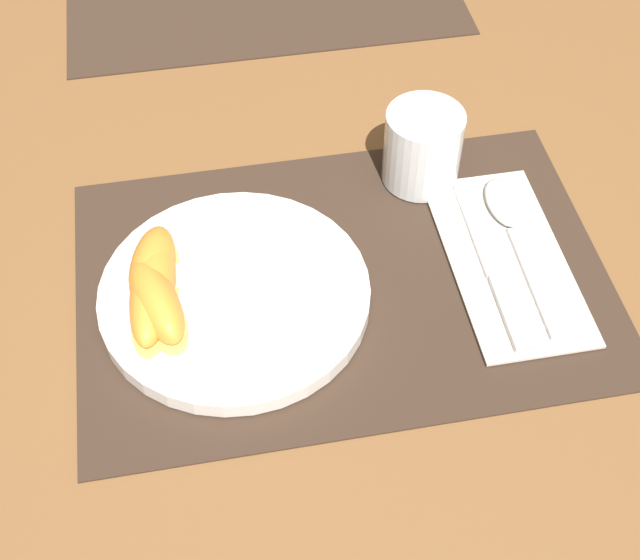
{
  "coord_description": "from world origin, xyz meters",
  "views": [
    {
      "loc": [
        -0.11,
        -0.5,
        0.62
      ],
      "look_at": [
        -0.02,
        -0.02,
        0.02
      ],
      "focal_mm": 50.0,
      "sensor_mm": 36.0,
      "label": 1
    }
  ],
  "objects_px": {
    "spoon": "(512,222)",
    "citrus_wedge_2": "(157,303)",
    "fork": "(231,279)",
    "citrus_wedge_1": "(153,289)",
    "plate": "(235,295)",
    "knife": "(492,264)",
    "citrus_wedge_0": "(153,269)",
    "juice_glass": "(422,151)"
  },
  "relations": [
    {
      "from": "juice_glass",
      "to": "knife",
      "type": "bearing_deg",
      "value": -74.9
    },
    {
      "from": "citrus_wedge_1",
      "to": "citrus_wedge_2",
      "type": "height_order",
      "value": "citrus_wedge_2"
    },
    {
      "from": "citrus_wedge_1",
      "to": "citrus_wedge_0",
      "type": "bearing_deg",
      "value": 87.55
    },
    {
      "from": "knife",
      "to": "citrus_wedge_0",
      "type": "height_order",
      "value": "citrus_wedge_0"
    },
    {
      "from": "fork",
      "to": "plate",
      "type": "bearing_deg",
      "value": -81.28
    },
    {
      "from": "knife",
      "to": "spoon",
      "type": "height_order",
      "value": "spoon"
    },
    {
      "from": "fork",
      "to": "citrus_wedge_1",
      "type": "bearing_deg",
      "value": -172.34
    },
    {
      "from": "juice_glass",
      "to": "plate",
      "type": "bearing_deg",
      "value": -148.1
    },
    {
      "from": "citrus_wedge_0",
      "to": "citrus_wedge_1",
      "type": "bearing_deg",
      "value": -92.45
    },
    {
      "from": "citrus_wedge_1",
      "to": "knife",
      "type": "bearing_deg",
      "value": -1.13
    },
    {
      "from": "juice_glass",
      "to": "citrus_wedge_0",
      "type": "xyz_separation_m",
      "value": [
        -0.27,
        -0.1,
        -0.0
      ]
    },
    {
      "from": "citrus_wedge_2",
      "to": "spoon",
      "type": "bearing_deg",
      "value": 9.59
    },
    {
      "from": "citrus_wedge_1",
      "to": "citrus_wedge_2",
      "type": "xyz_separation_m",
      "value": [
        0.0,
        -0.02,
        0.0
      ]
    },
    {
      "from": "spoon",
      "to": "citrus_wedge_1",
      "type": "height_order",
      "value": "citrus_wedge_1"
    },
    {
      "from": "plate",
      "to": "knife",
      "type": "xyz_separation_m",
      "value": [
        0.23,
        -0.01,
        -0.0
      ]
    },
    {
      "from": "juice_glass",
      "to": "citrus_wedge_0",
      "type": "height_order",
      "value": "juice_glass"
    },
    {
      "from": "citrus_wedge_0",
      "to": "citrus_wedge_1",
      "type": "height_order",
      "value": "same"
    },
    {
      "from": "fork",
      "to": "citrus_wedge_0",
      "type": "relative_size",
      "value": 1.79
    },
    {
      "from": "juice_glass",
      "to": "citrus_wedge_1",
      "type": "height_order",
      "value": "juice_glass"
    },
    {
      "from": "knife",
      "to": "citrus_wedge_2",
      "type": "height_order",
      "value": "citrus_wedge_2"
    },
    {
      "from": "spoon",
      "to": "fork",
      "type": "relative_size",
      "value": 1.07
    },
    {
      "from": "plate",
      "to": "knife",
      "type": "distance_m",
      "value": 0.23
    },
    {
      "from": "citrus_wedge_2",
      "to": "citrus_wedge_0",
      "type": "bearing_deg",
      "value": 91.39
    },
    {
      "from": "knife",
      "to": "citrus_wedge_0",
      "type": "xyz_separation_m",
      "value": [
        -0.3,
        0.03,
        0.02
      ]
    },
    {
      "from": "juice_glass",
      "to": "spoon",
      "type": "distance_m",
      "value": 0.11
    },
    {
      "from": "spoon",
      "to": "fork",
      "type": "distance_m",
      "value": 0.27
    },
    {
      "from": "fork",
      "to": "citrus_wedge_0",
      "type": "distance_m",
      "value": 0.07
    },
    {
      "from": "knife",
      "to": "citrus_wedge_2",
      "type": "bearing_deg",
      "value": -177.87
    },
    {
      "from": "plate",
      "to": "citrus_wedge_1",
      "type": "xyz_separation_m",
      "value": [
        -0.07,
        0.0,
        0.02
      ]
    },
    {
      "from": "knife",
      "to": "fork",
      "type": "xyz_separation_m",
      "value": [
        -0.24,
        0.01,
        0.01
      ]
    },
    {
      "from": "juice_glass",
      "to": "citrus_wedge_2",
      "type": "height_order",
      "value": "juice_glass"
    },
    {
      "from": "juice_glass",
      "to": "fork",
      "type": "height_order",
      "value": "juice_glass"
    },
    {
      "from": "knife",
      "to": "citrus_wedge_0",
      "type": "relative_size",
      "value": 2.0
    },
    {
      "from": "spoon",
      "to": "citrus_wedge_2",
      "type": "height_order",
      "value": "citrus_wedge_2"
    },
    {
      "from": "citrus_wedge_0",
      "to": "fork",
      "type": "bearing_deg",
      "value": -11.65
    },
    {
      "from": "juice_glass",
      "to": "citrus_wedge_2",
      "type": "xyz_separation_m",
      "value": [
        -0.26,
        -0.14,
        -0.0
      ]
    },
    {
      "from": "plate",
      "to": "citrus_wedge_0",
      "type": "height_order",
      "value": "citrus_wedge_0"
    },
    {
      "from": "spoon",
      "to": "citrus_wedge_2",
      "type": "distance_m",
      "value": 0.34
    },
    {
      "from": "knife",
      "to": "citrus_wedge_1",
      "type": "distance_m",
      "value": 0.3
    },
    {
      "from": "citrus_wedge_1",
      "to": "spoon",
      "type": "bearing_deg",
      "value": 6.67
    },
    {
      "from": "juice_glass",
      "to": "fork",
      "type": "xyz_separation_m",
      "value": [
        -0.2,
        -0.11,
        -0.02
      ]
    },
    {
      "from": "citrus_wedge_2",
      "to": "juice_glass",
      "type": "bearing_deg",
      "value": 27.85
    }
  ]
}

